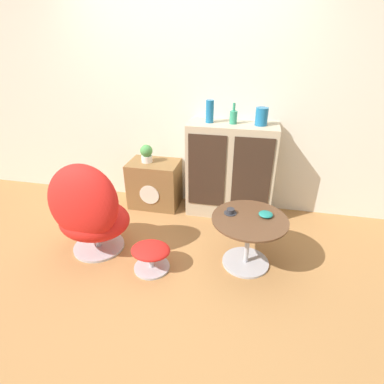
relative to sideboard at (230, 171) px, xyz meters
The scene contains 13 objects.
ground_plane 1.42m from the sideboard, 116.54° to the right, with size 12.00×12.00×0.00m, color #A87542.
wall_back 0.99m from the sideboard, 158.31° to the left, with size 6.40×0.06×2.60m.
sideboard is the anchor object (origin of this frame).
tv_console 0.95m from the sideboard, behind, with size 0.60×0.43×0.57m.
egg_chair 1.59m from the sideboard, 139.19° to the right, with size 0.71×0.65×0.96m.
ottoman 1.35m from the sideboard, 116.50° to the right, with size 0.36×0.33×0.25m.
coffee_table 0.97m from the sideboard, 73.79° to the right, with size 0.67×0.67×0.50m.
vase_leftmost 0.70m from the sideboard, behind, with size 0.09×0.09×0.23m.
vase_inner_left 0.61m from the sideboard, 132.44° to the left, with size 0.08×0.08×0.22m.
vase_inner_right 0.69m from the sideboard, ahead, with size 0.13×0.13×0.18m.
potted_plant 1.01m from the sideboard, behind, with size 0.15×0.15×0.21m.
teacup 0.86m from the sideboard, 84.17° to the right, with size 0.11×0.11×0.05m.
bowl 0.93m from the sideboard, 64.65° to the right, with size 0.12×0.12×0.04m.
Camera 1 is at (0.82, -1.99, 1.90)m, focal length 28.00 mm.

